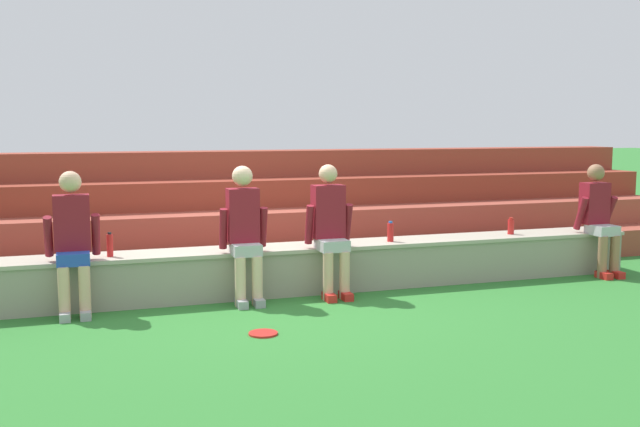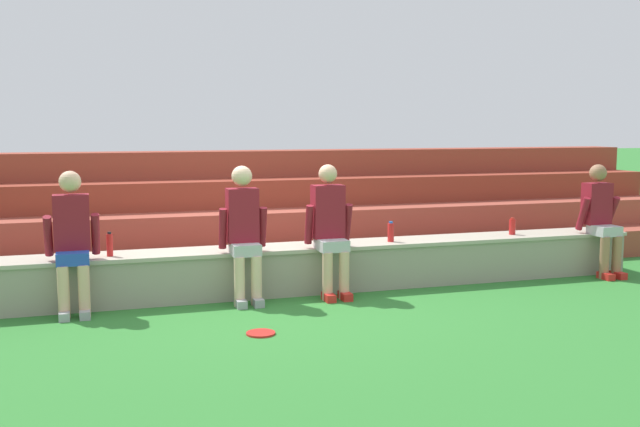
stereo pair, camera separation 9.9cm
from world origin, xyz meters
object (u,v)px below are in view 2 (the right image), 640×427
at_px(person_left_of_center, 244,230).
at_px(person_right_of_center, 601,217).
at_px(water_bottle_center_gap, 391,232).
at_px(frisbee, 261,333).
at_px(person_far_left, 72,238).
at_px(water_bottle_mid_right, 512,227).
at_px(water_bottle_mid_left, 110,245).
at_px(person_center, 330,227).

relative_size(person_left_of_center, person_right_of_center, 1.05).
height_order(water_bottle_center_gap, frisbee, water_bottle_center_gap).
height_order(person_far_left, water_bottle_mid_right, person_far_left).
relative_size(person_right_of_center, frisbee, 5.26).
distance_m(person_left_of_center, water_bottle_mid_left, 1.35).
bearing_deg(water_bottle_mid_left, frisbee, -50.45).
xyz_separation_m(person_far_left, water_bottle_mid_left, (0.35, 0.20, -0.11)).
xyz_separation_m(person_far_left, frisbee, (1.56, -1.26, -0.73)).
distance_m(person_far_left, person_center, 2.61).
relative_size(water_bottle_mid_right, frisbee, 0.79).
xyz_separation_m(person_center, person_right_of_center, (3.48, 0.03, -0.03)).
relative_size(person_center, water_bottle_mid_left, 5.67).
bearing_deg(water_bottle_center_gap, water_bottle_mid_left, 179.87).
bearing_deg(frisbee, water_bottle_center_gap, 38.16).
bearing_deg(person_right_of_center, water_bottle_mid_right, 165.75).
distance_m(person_left_of_center, frisbee, 1.43).
distance_m(person_center, frisbee, 1.77).
xyz_separation_m(person_right_of_center, water_bottle_mid_left, (-5.74, 0.22, -0.09)).
bearing_deg(water_bottle_center_gap, person_right_of_center, -4.55).
height_order(person_left_of_center, water_bottle_center_gap, person_left_of_center).
distance_m(person_far_left, person_left_of_center, 1.68).
relative_size(water_bottle_mid_left, frisbee, 0.97).
height_order(person_center, water_bottle_mid_right, person_center).
height_order(person_far_left, person_left_of_center, person_left_of_center).
height_order(person_left_of_center, water_bottle_mid_right, person_left_of_center).
xyz_separation_m(water_bottle_mid_left, frisbee, (1.21, -1.47, -0.62)).
distance_m(person_center, water_bottle_center_gap, 0.85).
relative_size(person_far_left, person_center, 0.99).
bearing_deg(person_far_left, person_center, -0.98).
bearing_deg(person_center, person_far_left, 179.02).
distance_m(water_bottle_mid_right, water_bottle_mid_left, 4.68).
xyz_separation_m(person_center, water_bottle_mid_left, (-2.26, 0.25, -0.12)).
bearing_deg(person_far_left, person_right_of_center, -0.15).
bearing_deg(person_far_left, person_left_of_center, -1.43).
bearing_deg(water_bottle_mid_left, person_center, -6.27).
bearing_deg(water_bottle_mid_left, person_far_left, -150.00).
bearing_deg(water_bottle_mid_right, person_right_of_center, -14.25).
bearing_deg(water_bottle_mid_left, person_right_of_center, -2.19).
bearing_deg(water_bottle_center_gap, person_far_left, -176.71).
relative_size(water_bottle_mid_right, water_bottle_mid_left, 0.82).
bearing_deg(person_right_of_center, person_center, -179.53).
height_order(person_center, person_right_of_center, person_center).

